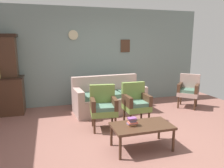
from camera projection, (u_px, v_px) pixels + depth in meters
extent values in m
plane|color=#84564C|center=(126.00, 141.00, 3.92)|extent=(7.68, 7.68, 0.00)
cube|color=gray|center=(95.00, 57.00, 6.13)|extent=(6.40, 0.06, 2.70)
cube|color=#472D1E|center=(125.00, 46.00, 6.28)|extent=(0.28, 0.02, 0.36)
cylinder|color=beige|center=(73.00, 35.00, 5.80)|extent=(0.26, 0.03, 0.26)
cube|color=#472D1E|center=(0.00, 97.00, 5.26)|extent=(1.10, 0.52, 0.90)
cube|color=tan|center=(109.00, 104.00, 5.50)|extent=(1.83, 0.93, 0.42)
cube|color=tan|center=(105.00, 84.00, 5.71)|extent=(1.78, 0.29, 0.48)
cube|color=tan|center=(138.00, 89.00, 5.72)|extent=(0.22, 0.81, 0.24)
cube|color=tan|center=(78.00, 94.00, 5.16)|extent=(0.22, 0.81, 0.24)
cube|color=#4C705B|center=(128.00, 93.00, 5.59)|extent=(0.50, 0.59, 0.10)
cube|color=#4C705B|center=(110.00, 94.00, 5.41)|extent=(0.50, 0.59, 0.10)
cube|color=#4C705B|center=(90.00, 96.00, 5.24)|extent=(0.50, 0.59, 0.10)
cube|color=olive|center=(104.00, 111.00, 4.38)|extent=(0.57, 0.54, 0.12)
cube|color=#4C705B|center=(104.00, 108.00, 4.34)|extent=(0.49, 0.46, 0.10)
cube|color=olive|center=(102.00, 95.00, 4.51)|extent=(0.53, 0.16, 0.46)
cube|color=#472D1E|center=(114.00, 103.00, 4.38)|extent=(0.13, 0.49, 0.22)
cube|color=#472D1E|center=(93.00, 104.00, 4.31)|extent=(0.13, 0.49, 0.22)
cylinder|color=#472D1E|center=(116.00, 124.00, 4.27)|extent=(0.04, 0.04, 0.32)
cylinder|color=#472D1E|center=(94.00, 126.00, 4.20)|extent=(0.04, 0.04, 0.32)
cylinder|color=#472D1E|center=(112.00, 118.00, 4.64)|extent=(0.04, 0.04, 0.32)
cylinder|color=#472D1E|center=(93.00, 119.00, 4.57)|extent=(0.04, 0.04, 0.32)
cube|color=olive|center=(136.00, 107.00, 4.64)|extent=(0.53, 0.49, 0.12)
cube|color=#4C705B|center=(137.00, 104.00, 4.61)|extent=(0.45, 0.42, 0.10)
cube|color=olive|center=(133.00, 92.00, 4.78)|extent=(0.52, 0.11, 0.46)
cube|color=#472D1E|center=(146.00, 99.00, 4.68)|extent=(0.09, 0.48, 0.22)
cube|color=#472D1E|center=(127.00, 101.00, 4.55)|extent=(0.09, 0.48, 0.22)
cylinder|color=#472D1E|center=(149.00, 119.00, 4.57)|extent=(0.04, 0.04, 0.32)
cylinder|color=#472D1E|center=(131.00, 121.00, 4.45)|extent=(0.04, 0.04, 0.32)
cylinder|color=#472D1E|center=(141.00, 113.00, 4.93)|extent=(0.04, 0.04, 0.32)
cylinder|color=#472D1E|center=(124.00, 115.00, 4.80)|extent=(0.04, 0.04, 0.32)
cube|color=tan|center=(188.00, 94.00, 5.84)|extent=(0.71, 0.71, 0.12)
cube|color=#4C705B|center=(188.00, 91.00, 5.80)|extent=(0.60, 0.60, 0.10)
cube|color=tan|center=(190.00, 82.00, 5.96)|extent=(0.45, 0.43, 0.46)
cube|color=#472D1E|center=(197.00, 89.00, 5.71)|extent=(0.39, 0.40, 0.22)
cube|color=#472D1E|center=(180.00, 87.00, 5.90)|extent=(0.39, 0.40, 0.22)
cylinder|color=#472D1E|center=(195.00, 104.00, 5.62)|extent=(0.04, 0.04, 0.32)
cylinder|color=#472D1E|center=(178.00, 102.00, 5.81)|extent=(0.04, 0.04, 0.32)
cylinder|color=#472D1E|center=(196.00, 101.00, 5.95)|extent=(0.04, 0.04, 0.32)
cylinder|color=#472D1E|center=(181.00, 99.00, 6.14)|extent=(0.04, 0.04, 0.32)
cube|color=#472D1E|center=(142.00, 126.00, 3.58)|extent=(1.00, 0.56, 0.04)
cylinder|color=#472D1E|center=(111.00, 135.00, 3.72)|extent=(0.04, 0.04, 0.38)
cylinder|color=#472D1E|center=(159.00, 129.00, 3.97)|extent=(0.04, 0.04, 0.38)
cylinder|color=#472D1E|center=(120.00, 148.00, 3.26)|extent=(0.04, 0.04, 0.38)
cylinder|color=#472D1E|center=(173.00, 140.00, 3.52)|extent=(0.04, 0.04, 0.38)
cube|color=#E79E57|center=(131.00, 125.00, 3.55)|extent=(0.12, 0.08, 0.02)
cube|color=gray|center=(131.00, 124.00, 3.55)|extent=(0.13, 0.09, 0.02)
cube|color=#E46C5A|center=(133.00, 122.00, 3.53)|extent=(0.15, 0.11, 0.03)
cube|color=slate|center=(133.00, 121.00, 3.53)|extent=(0.10, 0.08, 0.02)
cube|color=brown|center=(133.00, 120.00, 3.53)|extent=(0.14, 0.09, 0.02)
cube|color=#81488A|center=(132.00, 118.00, 3.51)|extent=(0.13, 0.10, 0.03)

